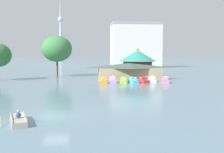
% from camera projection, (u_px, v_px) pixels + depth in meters
% --- Properties ---
extents(ground_plane, '(2000.00, 2000.00, 0.00)m').
position_uv_depth(ground_plane, '(56.00, 116.00, 24.33)').
color(ground_plane, slate).
extents(rowboat_with_rower, '(3.22, 4.09, 1.28)m').
position_uv_depth(rowboat_with_rower, '(18.00, 120.00, 21.52)').
color(rowboat_with_rower, '#ADA393').
rests_on(rowboat_with_rower, ground).
extents(pedal_boat_orange, '(1.81, 2.43, 1.44)m').
position_uv_depth(pedal_boat_orange, '(103.00, 81.00, 53.08)').
color(pedal_boat_orange, orange).
rests_on(pedal_boat_orange, ground).
extents(pedal_boat_lavender, '(1.78, 2.93, 1.71)m').
position_uv_depth(pedal_boat_lavender, '(112.00, 80.00, 54.51)').
color(pedal_boat_lavender, '#B299D8').
rests_on(pedal_boat_lavender, ground).
extents(pedal_boat_lime, '(1.99, 3.20, 1.36)m').
position_uv_depth(pedal_boat_lime, '(123.00, 81.00, 53.98)').
color(pedal_boat_lime, '#8CCC3F').
rests_on(pedal_boat_lime, ground).
extents(pedal_boat_cyan, '(2.00, 3.07, 1.34)m').
position_uv_depth(pedal_boat_cyan, '(134.00, 81.00, 53.93)').
color(pedal_boat_cyan, '#4CB7CC').
rests_on(pedal_boat_cyan, ground).
extents(pedal_boat_red, '(2.34, 2.72, 1.59)m').
position_uv_depth(pedal_boat_red, '(144.00, 81.00, 53.91)').
color(pedal_boat_red, red).
rests_on(pedal_boat_red, ground).
extents(pedal_boat_white, '(2.01, 3.04, 1.53)m').
position_uv_depth(pedal_boat_white, '(152.00, 80.00, 55.93)').
color(pedal_boat_white, white).
rests_on(pedal_boat_white, ground).
extents(pedal_boat_pink, '(1.89, 3.12, 1.58)m').
position_uv_depth(pedal_boat_pink, '(165.00, 80.00, 53.92)').
color(pedal_boat_pink, pink).
rests_on(pedal_boat_pink, ground).
extents(boathouse, '(16.16, 8.61, 4.17)m').
position_uv_depth(boathouse, '(129.00, 71.00, 60.89)').
color(boathouse, tan).
rests_on(boathouse, ground).
extents(green_roof_pavilion, '(10.34, 10.34, 8.21)m').
position_uv_depth(green_roof_pavilion, '(138.00, 62.00, 68.06)').
color(green_roof_pavilion, brown).
rests_on(green_roof_pavilion, ground).
extents(shoreline_tree_mid, '(8.55, 8.55, 11.68)m').
position_uv_depth(shoreline_tree_mid, '(57.00, 49.00, 69.25)').
color(shoreline_tree_mid, brown).
rests_on(shoreline_tree_mid, ground).
extents(background_building_block, '(24.71, 14.16, 22.46)m').
position_uv_depth(background_building_block, '(135.00, 46.00, 124.52)').
color(background_building_block, silver).
rests_on(background_building_block, ground).
extents(distant_broadcast_tower, '(8.59, 8.59, 142.44)m').
position_uv_depth(distant_broadcast_tower, '(60.00, 26.00, 416.46)').
color(distant_broadcast_tower, silver).
rests_on(distant_broadcast_tower, ground).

